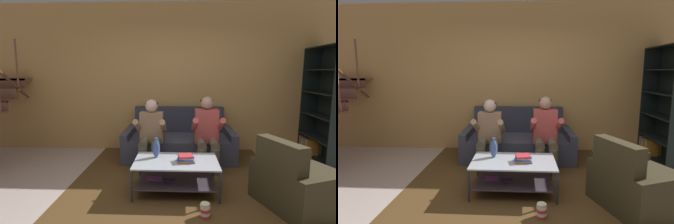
# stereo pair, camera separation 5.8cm
# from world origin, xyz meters

# --- Properties ---
(ground) EXTENTS (16.80, 16.80, 0.00)m
(ground) POSITION_xyz_m (0.00, 0.00, 0.00)
(ground) COLOR #BEACA5
(back_partition) EXTENTS (8.40, 0.12, 2.90)m
(back_partition) POSITION_xyz_m (0.00, 2.46, 1.45)
(back_partition) COLOR tan
(back_partition) RESTS_ON ground
(couch) EXTENTS (1.97, 0.98, 0.90)m
(couch) POSITION_xyz_m (0.12, 1.93, 0.28)
(couch) COLOR #3C3E50
(couch) RESTS_ON ground
(person_seated_left) EXTENTS (0.50, 0.58, 1.13)m
(person_seated_left) POSITION_xyz_m (-0.33, 1.34, 0.62)
(person_seated_left) COLOR #585A42
(person_seated_left) RESTS_ON ground
(person_seated_right) EXTENTS (0.50, 0.58, 1.18)m
(person_seated_right) POSITION_xyz_m (0.58, 1.35, 0.64)
(person_seated_right) COLOR brown
(person_seated_right) RESTS_ON ground
(coffee_table) EXTENTS (1.09, 0.70, 0.43)m
(coffee_table) POSITION_xyz_m (0.08, 0.50, 0.29)
(coffee_table) COLOR #ACB6C4
(coffee_table) RESTS_ON ground
(area_rug) EXTENTS (3.00, 3.37, 0.01)m
(area_rug) POSITION_xyz_m (0.10, 1.08, 0.01)
(area_rug) COLOR #53381B
(area_rug) RESTS_ON ground
(vase) EXTENTS (0.10, 0.10, 0.27)m
(vase) POSITION_xyz_m (-0.18, 0.61, 0.56)
(vase) COLOR #3C5492
(vase) RESTS_ON coffee_table
(book_stack) EXTENTS (0.23, 0.20, 0.09)m
(book_stack) POSITION_xyz_m (0.22, 0.45, 0.47)
(book_stack) COLOR #A16D46
(book_stack) RESTS_ON coffee_table
(bookshelf) EXTENTS (0.36, 1.11, 2.02)m
(bookshelf) POSITION_xyz_m (2.71, 1.90, 0.89)
(bookshelf) COLOR black
(bookshelf) RESTS_ON ground
(armchair) EXTENTS (1.17, 1.15, 0.83)m
(armchair) POSITION_xyz_m (1.57, 0.17, 0.27)
(armchair) COLOR #352D1A
(armchair) RESTS_ON ground
(popcorn_tub) EXTENTS (0.11, 0.11, 0.18)m
(popcorn_tub) POSITION_xyz_m (0.42, -0.13, 0.09)
(popcorn_tub) COLOR red
(popcorn_tub) RESTS_ON ground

